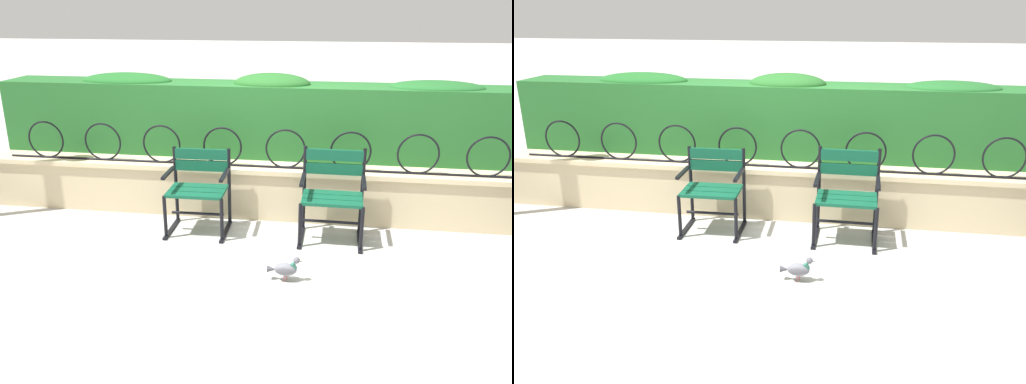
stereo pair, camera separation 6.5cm
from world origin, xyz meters
The scene contains 7 objects.
ground_plane centered at (0.00, 0.00, 0.00)m, with size 60.00×60.00×0.00m, color #ADADA8.
stone_wall centered at (0.00, 0.92, 0.29)m, with size 6.33×0.41×0.57m.
iron_arch_fence centered at (-0.12, 0.85, 0.76)m, with size 5.81×0.02×0.42m.
hedge_row centered at (-0.01, 1.39, 1.00)m, with size 6.20×0.57×0.91m.
park_chair_left centered at (-0.63, 0.45, 0.46)m, with size 0.62×0.53×0.82m.
park_chair_right centered at (0.70, 0.44, 0.47)m, with size 0.62×0.53×0.88m.
pigeon_near_chairs centered at (0.34, -0.49, 0.11)m, with size 0.29×0.11×0.22m.
Camera 1 is at (0.68, -4.32, 2.18)m, focal length 36.29 mm.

